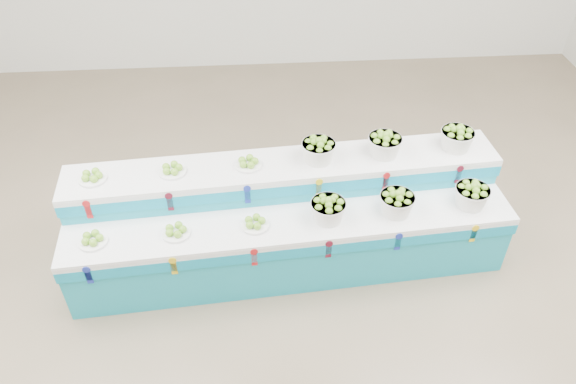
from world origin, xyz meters
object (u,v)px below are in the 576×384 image
object	(u,v)px
basket_upper_right	(457,138)
display_stand	(288,220)
basket_lower_left	(328,209)
plate_upper_mid	(172,169)

from	to	relation	value
basket_upper_right	display_stand	bearing A→B (deg)	-167.10
display_stand	basket_lower_left	bearing A→B (deg)	-38.13
display_stand	basket_upper_right	xyz separation A→B (m)	(1.72, 0.39, 0.63)
basket_lower_left	basket_upper_right	bearing A→B (deg)	24.96
basket_lower_left	basket_upper_right	world-z (taller)	basket_upper_right
plate_upper_mid	basket_upper_right	bearing A→B (deg)	4.23
basket_lower_left	plate_upper_mid	bearing A→B (deg)	163.59
display_stand	plate_upper_mid	world-z (taller)	plate_upper_mid
basket_upper_right	plate_upper_mid	bearing A→B (deg)	-175.77
display_stand	basket_upper_right	bearing A→B (deg)	8.67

